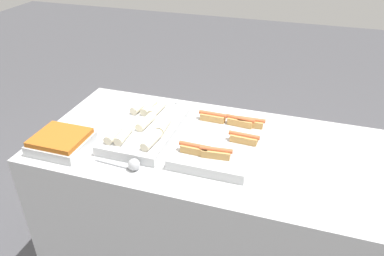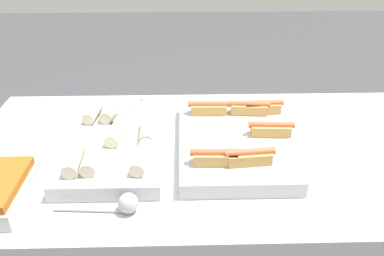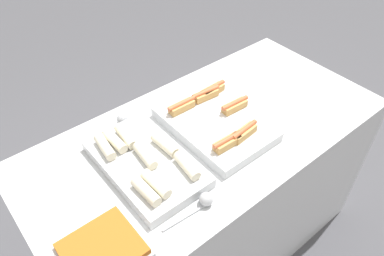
{
  "view_description": "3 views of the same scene",
  "coord_description": "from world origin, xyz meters",
  "views": [
    {
      "loc": [
        0.39,
        -1.51,
        1.98
      ],
      "look_at": [
        -0.1,
        0.0,
        1.03
      ],
      "focal_mm": 35.0,
      "sensor_mm": 36.0,
      "label": 1
    },
    {
      "loc": [
        -0.12,
        -1.06,
        1.65
      ],
      "look_at": [
        -0.1,
        0.0,
        1.03
      ],
      "focal_mm": 35.0,
      "sensor_mm": 36.0,
      "label": 2
    },
    {
      "loc": [
        -0.86,
        -0.93,
        2.14
      ],
      "look_at": [
        -0.1,
        0.0,
        1.03
      ],
      "focal_mm": 35.0,
      "sensor_mm": 36.0,
      "label": 3
    }
  ],
  "objects": [
    {
      "name": "ground_plane",
      "position": [
        0.0,
        0.0,
        0.0
      ],
      "size": [
        12.0,
        12.0,
        0.0
      ],
      "primitive_type": "plane",
      "color": "#4C4C51"
    },
    {
      "name": "counter",
      "position": [
        0.0,
        0.0,
        0.47
      ],
      "size": [
        1.74,
        0.85,
        0.95
      ],
      "color": "silver",
      "rests_on": "ground_plane"
    },
    {
      "name": "tray_wraps",
      "position": [
        -0.35,
        0.0,
        0.98
      ],
      "size": [
        0.31,
        0.53,
        0.09
      ],
      "color": "silver",
      "rests_on": "counter"
    },
    {
      "name": "tray_hotdogs",
      "position": [
        0.05,
        0.0,
        0.98
      ],
      "size": [
        0.38,
        0.52,
        0.1
      ],
      "color": "silver",
      "rests_on": "counter"
    },
    {
      "name": "serving_spoon_near",
      "position": [
        -0.28,
        -0.3,
        0.98
      ],
      "size": [
        0.23,
        0.06,
        0.06
      ],
      "color": "#B2B5BA",
      "rests_on": "counter"
    },
    {
      "name": "serving_spoon_far",
      "position": [
        -0.28,
        0.3,
        0.98
      ],
      "size": [
        0.23,
        0.06,
        0.06
      ],
      "color": "#B2B5BA",
      "rests_on": "counter"
    },
    {
      "name": "tray_side_front",
      "position": [
        -0.69,
        -0.25,
        0.99
      ],
      "size": [
        0.26,
        0.24,
        0.07
      ],
      "color": "silver",
      "rests_on": "counter"
    }
  ]
}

